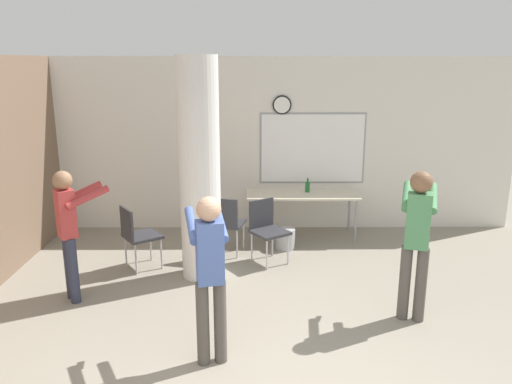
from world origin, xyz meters
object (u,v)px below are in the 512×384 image
Objects in this scene: chair_near_pillar at (137,233)px; person_playing_front at (210,267)px; chair_table_front at (267,227)px; person_playing_side at (417,234)px; folding_table at (302,196)px; chair_table_left at (227,221)px; bottle_on_table at (308,187)px; person_watching_back at (69,226)px.

chair_near_pillar is 0.54× the size of person_playing_front.
chair_table_front is 2.26m from person_playing_side.
chair_near_pillar is 3.57m from person_playing_side.
person_playing_side reaches higher than folding_table.
folding_table is 1.05× the size of person_playing_side.
chair_table_left is at bearing 23.59° from chair_near_pillar.
chair_table_left is (-1.24, -0.81, -0.30)m from bottle_on_table.
chair_table_left is at bearing 138.13° from person_playing_side.
chair_near_pillar is (-1.74, -0.24, 0.00)m from chair_table_front.
chair_table_left is at bearing -147.68° from folding_table.
chair_near_pillar is (-2.40, -1.32, -0.30)m from bottle_on_table.
chair_table_front is 0.56× the size of person_watching_back.
chair_near_pillar is at bearing -156.41° from chair_table_left.
person_watching_back is at bearing -140.63° from chair_table_left.
chair_near_pillar is at bearing 157.28° from person_playing_side.
chair_table_front is (-0.67, -1.08, -0.30)m from bottle_on_table.
person_playing_side reaches higher than chair_table_left.
person_watching_back is (-1.71, -1.41, 0.40)m from chair_table_left.
bottle_on_table is 0.13× the size of person_playing_side.
person_watching_back is at bearing 172.96° from person_playing_side.
chair_table_left is 2.70m from person_playing_front.
person_playing_side is 1.03× the size of person_playing_front.
person_playing_front is (-1.16, -3.39, 0.27)m from folding_table.
person_playing_side reaches higher than person_playing_front.
chair_near_pillar is at bearing 58.67° from person_watching_back.
person_playing_front is at bearing -36.45° from person_watching_back.
bottle_on_table is at bearing 28.76° from chair_near_pillar.
person_playing_side reaches higher than chair_table_front.
chair_table_front is at bearing 76.44° from person_playing_front.
folding_table is 1.99× the size of chair_table_left.
chair_table_front is 0.54× the size of person_playing_front.
folding_table is 2.78m from person_playing_side.
bottle_on_table is at bearing 43.15° from folding_table.
folding_table is 1.11× the size of person_watching_back.
person_watching_back is at bearing -121.33° from chair_near_pillar.
folding_table is at bearing 28.09° from chair_near_pillar.
person_watching_back is at bearing -153.45° from chair_table_front.
person_watching_back reaches higher than chair_table_left.
bottle_on_table is (0.09, 0.08, 0.13)m from folding_table.
person_playing_front reaches higher than chair_near_pillar.
person_playing_front is at bearing -108.86° from folding_table.
person_watching_back is at bearing -143.31° from folding_table.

